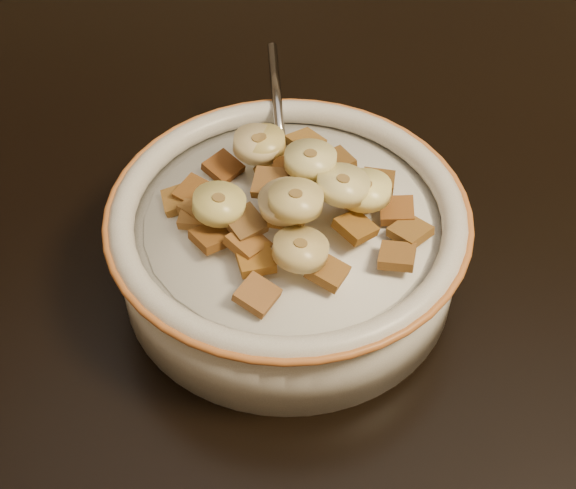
{
  "coord_description": "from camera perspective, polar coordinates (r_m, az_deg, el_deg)",
  "views": [
    {
      "loc": [
        -0.24,
        -0.5,
        1.15
      ],
      "look_at": [
        -0.25,
        -0.16,
        0.78
      ],
      "focal_mm": 50.0,
      "sensor_mm": 36.0,
      "label": 1
    }
  ],
  "objects": [
    {
      "name": "cereal_square_5",
      "position": [
        0.47,
        -5.44,
        0.52
      ],
      "size": [
        0.03,
        0.03,
        0.01
      ],
      "primitive_type": "cube",
      "rotation": [
        -0.1,
        0.14,
        0.66
      ],
      "color": "brown",
      "rests_on": "milk"
    },
    {
      "name": "cereal_square_25",
      "position": [
        0.47,
        0.94,
        3.83
      ],
      "size": [
        0.03,
        0.03,
        0.01
      ],
      "primitive_type": "cube",
      "rotation": [
        0.14,
        -0.03,
        0.47
      ],
      "color": "brown",
      "rests_on": "milk"
    },
    {
      "name": "cereal_square_7",
      "position": [
        0.48,
        -1.26,
        4.4
      ],
      "size": [
        0.02,
        0.02,
        0.01
      ],
      "primitive_type": "cube",
      "rotation": [
        -0.06,
        -0.17,
        1.41
      ],
      "color": "brown",
      "rests_on": "milk"
    },
    {
      "name": "cereal_square_27",
      "position": [
        0.51,
        1.16,
        6.37
      ],
      "size": [
        0.03,
        0.03,
        0.01
      ],
      "primitive_type": "cube",
      "rotation": [
        -0.16,
        -0.11,
        1.26
      ],
      "color": "#8D5D23",
      "rests_on": "milk"
    },
    {
      "name": "spoon",
      "position": [
        0.51,
        -0.28,
        4.71
      ],
      "size": [
        0.04,
        0.05,
        0.01
      ],
      "primitive_type": "ellipsoid",
      "rotation": [
        0.0,
        0.0,
        3.23
      ],
      "color": "gray",
      "rests_on": "cereal_bowl"
    },
    {
      "name": "cereal_square_16",
      "position": [
        0.52,
        -4.63,
        5.47
      ],
      "size": [
        0.03,
        0.03,
        0.01
      ],
      "primitive_type": "cube",
      "rotation": [
        0.23,
        0.0,
        0.87
      ],
      "color": "brown",
      "rests_on": "milk"
    },
    {
      "name": "cereal_square_26",
      "position": [
        0.46,
        0.06,
        2.08
      ],
      "size": [
        0.02,
        0.03,
        0.01
      ],
      "primitive_type": "cube",
      "rotation": [
        -0.09,
        0.13,
        1.3
      ],
      "color": "brown",
      "rests_on": "milk"
    },
    {
      "name": "cereal_square_20",
      "position": [
        0.49,
        -6.28,
        2.59
      ],
      "size": [
        0.03,
        0.03,
        0.01
      ],
      "primitive_type": "cube",
      "rotation": [
        0.07,
        0.14,
        2.4
      ],
      "color": "olive",
      "rests_on": "milk"
    },
    {
      "name": "cereal_square_13",
      "position": [
        0.45,
        -2.31,
        -1.12
      ],
      "size": [
        0.02,
        0.02,
        0.01
      ],
      "primitive_type": "cube",
      "rotation": [
        0.01,
        0.05,
        1.84
      ],
      "color": "#9C5B22",
      "rests_on": "milk"
    },
    {
      "name": "cereal_square_17",
      "position": [
        0.46,
        7.76,
        -0.82
      ],
      "size": [
        0.02,
        0.02,
        0.01
      ],
      "primitive_type": "cube",
      "rotation": [
        -0.09,
        0.14,
        1.36
      ],
      "color": "brown",
      "rests_on": "milk"
    },
    {
      "name": "cereal_square_6",
      "position": [
        0.49,
        0.02,
        5.25
      ],
      "size": [
        0.02,
        0.02,
        0.01
      ],
      "primitive_type": "cube",
      "rotation": [
        -0.03,
        0.14,
        2.98
      ],
      "color": "brown",
      "rests_on": "milk"
    },
    {
      "name": "milk",
      "position": [
        0.49,
        0.0,
        1.65
      ],
      "size": [
        0.17,
        0.17,
        0.0
      ],
      "primitive_type": "cylinder",
      "color": "silver",
      "rests_on": "cereal_bowl"
    },
    {
      "name": "cereal_square_24",
      "position": [
        0.46,
        4.82,
        1.23
      ],
      "size": [
        0.03,
        0.03,
        0.01
      ],
      "primitive_type": "cube",
      "rotation": [
        0.23,
        -0.1,
        2.32
      ],
      "color": "brown",
      "rests_on": "milk"
    },
    {
      "name": "banana_slice_0",
      "position": [
        0.44,
        0.89,
        -0.34
      ],
      "size": [
        0.04,
        0.04,
        0.02
      ],
      "primitive_type": "cylinder",
      "rotation": [
        0.09,
        0.14,
        1.43
      ],
      "color": "#E0C272",
      "rests_on": "milk"
    },
    {
      "name": "cereal_square_18",
      "position": [
        0.44,
        -2.21,
        -3.6
      ],
      "size": [
        0.03,
        0.03,
        0.01
      ],
      "primitive_type": "cube",
      "rotation": [
        0.23,
        0.0,
        1.04
      ],
      "color": "#9A5D30",
      "rests_on": "milk"
    },
    {
      "name": "banana_slice_8",
      "position": [
        0.47,
        1.6,
        6.05
      ],
      "size": [
        0.04,
        0.04,
        0.01
      ],
      "primitive_type": "cylinder",
      "rotation": [
        -0.05,
        0.07,
        0.59
      ],
      "color": "#D3C885",
      "rests_on": "milk"
    },
    {
      "name": "cereal_square_21",
      "position": [
        0.53,
        1.24,
        7.34
      ],
      "size": [
        0.03,
        0.03,
        0.01
      ],
      "primitive_type": "cube",
      "rotation": [
        0.14,
        0.08,
        2.27
      ],
      "color": "brown",
      "rests_on": "milk"
    },
    {
      "name": "banana_slice_2",
      "position": [
        0.46,
        3.92,
        4.25
      ],
      "size": [
        0.04,
        0.04,
        0.01
      ],
      "primitive_type": "cylinder",
      "rotation": [
        0.05,
        0.13,
        0.88
      ],
      "color": "#FFEAAB",
      "rests_on": "milk"
    },
    {
      "name": "cereal_square_3",
      "position": [
        0.49,
        5.45,
        3.45
      ],
      "size": [
        0.03,
        0.03,
        0.01
      ],
      "primitive_type": "cube",
      "rotation": [
        -0.05,
        -0.04,
        0.35
      ],
      "color": "brown",
      "rests_on": "milk"
    },
    {
      "name": "banana_slice_5",
      "position": [
        0.45,
        0.55,
        3.18
      ],
      "size": [
        0.04,
        0.04,
        0.01
      ],
      "primitive_type": "cylinder",
      "rotation": [
        0.1,
        0.04,
        2.29
      ],
      "color": "#C9BE76",
      "rests_on": "milk"
    },
    {
      "name": "cereal_square_22",
      "position": [
        0.46,
        -2.88,
        0.08
      ],
      "size": [
        0.03,
        0.03,
        0.01
      ],
      "primitive_type": "cube",
      "rotation": [
        0.22,
        -0.16,
        2.4
      ],
      "color": "brown",
      "rests_on": "milk"
    },
    {
      "name": "cereal_square_2",
      "position": [
        0.48,
        8.69,
        0.93
      ],
      "size": [
        0.03,
        0.03,
        0.01
      ],
      "primitive_type": "cube",
      "rotation": [
        0.02,
        0.14,
        2.33
      ],
      "color": "brown",
      "rests_on": "milk"
    },
    {
      "name": "cereal_square_14",
      "position": [
        0.49,
        7.76,
        2.41
      ],
      "size": [
        0.02,
        0.02,
        0.01
      ],
      "primitive_type": "cube",
      "rotation": [
        -0.1,
        -0.02,
        1.53
      ],
      "color": "brown",
      "rests_on": "milk"
    },
    {
      "name": "banana_slice_4",
      "position": [
        0.5,
        -2.16,
        7.13
      ],
      "size": [
        0.04,
        0.04,
        0.01
      ],
      "primitive_type": "cylinder",
      "rotation": [
        0.12,
        -0.06,
        2.02
      ],
      "color": "beige",
      "rests_on": "milk"
    },
    {
      "name": "cereal_square_4",
      "position": [
        0.51,
        6.44,
        4.51
      ],
      "size": [
        0.02,
        0.02,
        0.01
      ],
      "primitive_type": "cube",
      "rotation": [
        0.15,
        -0.02,
        2.99
      ],
      "color": "brown",
      "rests_on": "milk"
    },
    {
      "name": "banana_slice_1",
      "position": [
        0.47,
        5.5,
        3.87
      ],
      "size": [
        0.04,
        0.04,
        0.01
      ],
      "primitive_type": "cylinder",
      "rotation": [
        -0.06,
        0.05,
        1.27
      ],
      "color": "#FEF381",
      "rests_on": "milk"
    },
    {
      "name": "cereal_square_12",
      "position": [
        0.48,
        4.67,
        3.53
      ],
      "size": [
        0.03,
        0.03,
        0.01
      ],
      "primitive_type": "cube",
      "rotation": [
        -0.07,
        -0.03,
        2.48
      ],
      "color": "#985D28",
      "rests_on": "milk"
    },
    {
      "name": "cereal_square_23",
      "position": [
        0.46,
        -3.08,
        1.52
      ],
      "size": [
        0.03,
        0.03,
        0.01
      ],
      "primitive_type": "cube",
      "rotation": [
        0.2,
        0.02,
        0.65
      ],
      "color": "brown",
      "rests_on": "milk"
    },
    {
      "name": "banana_slice_6",
      "position": [
        0.47,
        -4.92,
        2.89
      ],
      "size": [
        0.04,
        0.04,
        0.01
      ],
      "primitive_type": "cylinder",
      "rotation": [
        0.05,
        0.12,
        0.65
      ],
      "color": "#D2C769",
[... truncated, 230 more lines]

